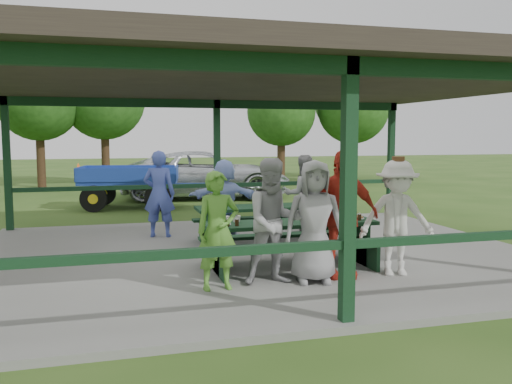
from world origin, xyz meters
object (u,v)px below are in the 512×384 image
object	(u,v)px
picnic_table_far	(266,219)
spectator_grey	(303,195)
contestant_green	(218,231)
farm_trailer	(129,186)
contestant_white_fedora	(397,218)
contestant_grey_mid	(314,222)
picnic_table_near	(290,238)
spectator_blue	(159,194)
spectator_lblue	(225,198)
pickup_truck	(205,175)
contestant_grey_left	(274,221)
contestant_red	(341,214)

from	to	relation	value
picnic_table_far	spectator_grey	world-z (taller)	spectator_grey
contestant_green	farm_trailer	size ratio (longest dim) A/B	0.41
contestant_white_fedora	contestant_grey_mid	bearing A→B (deg)	-161.69
picnic_table_near	farm_trailer	size ratio (longest dim) A/B	0.70
contestant_white_fedora	spectator_blue	bearing A→B (deg)	143.87
spectator_lblue	spectator_grey	world-z (taller)	spectator_grey
pickup_truck	spectator_lblue	bearing A→B (deg)	-178.65
contestant_grey_left	contestant_white_fedora	distance (m)	1.95
spectator_grey	picnic_table_near	bearing A→B (deg)	70.89
contestant_green	pickup_truck	distance (m)	12.00
picnic_table_far	pickup_truck	xyz separation A→B (m)	(0.37, 8.91, 0.26)
contestant_grey_mid	spectator_blue	size ratio (longest dim) A/B	0.98
contestant_grey_left	farm_trailer	world-z (taller)	contestant_grey_left
contestant_grey_mid	spectator_lblue	distance (m)	3.79
contestant_grey_left	spectator_blue	size ratio (longest dim) A/B	1.00
contestant_grey_left	pickup_truck	size ratio (longest dim) A/B	0.30
contestant_white_fedora	spectator_lblue	xyz separation A→B (m)	(-1.89, 3.70, -0.06)
picnic_table_far	spectator_grey	bearing A→B (deg)	36.17
pickup_truck	contestant_red	bearing A→B (deg)	-171.46
picnic_table_far	contestant_red	world-z (taller)	contestant_red
contestant_grey_left	contestant_grey_mid	world-z (taller)	contestant_grey_left
picnic_table_far	farm_trailer	world-z (taller)	farm_trailer
picnic_table_near	pickup_truck	bearing A→B (deg)	87.17
spectator_grey	picnic_table_far	bearing A→B (deg)	41.09
contestant_grey_left	contestant_grey_mid	distance (m)	0.59
contestant_red	picnic_table_far	bearing A→B (deg)	109.15
contestant_grey_mid	farm_trailer	world-z (taller)	contestant_grey_mid
contestant_white_fedora	spectator_grey	size ratio (longest dim) A/B	1.06
contestant_green	spectator_lblue	size ratio (longest dim) A/B	1.00
contestant_green	spectator_lblue	world-z (taller)	contestant_green
picnic_table_far	spectator_lblue	size ratio (longest dim) A/B	1.67
pickup_truck	farm_trailer	size ratio (longest dim) A/B	1.50
picnic_table_near	contestant_grey_left	bearing A→B (deg)	-121.98
contestant_grey_left	spectator_blue	world-z (taller)	spectator_blue
pickup_truck	farm_trailer	world-z (taller)	pickup_truck
spectator_blue	spectator_grey	xyz separation A→B (m)	(3.04, -0.48, -0.05)
contestant_red	spectator_blue	size ratio (longest dim) A/B	1.05
spectator_grey	contestant_grey_left	bearing A→B (deg)	68.89
contestant_red	contestant_green	bearing A→B (deg)	-163.32
contestant_white_fedora	spectator_lblue	distance (m)	4.16
contestant_red	contestant_white_fedora	world-z (taller)	contestant_red
picnic_table_far	spectator_lblue	distance (m)	1.10
spectator_lblue	spectator_grey	distance (m)	1.73
contestant_red	spectator_grey	xyz separation A→B (m)	(0.71, 3.55, -0.10)
picnic_table_near	spectator_lblue	distance (m)	2.87
spectator_blue	picnic_table_near	bearing A→B (deg)	134.79
contestant_white_fedora	picnic_table_far	bearing A→B (deg)	129.19
farm_trailer	pickup_truck	bearing A→B (deg)	47.46
contestant_grey_mid	pickup_truck	size ratio (longest dim) A/B	0.30
spectator_grey	contestant_grey_mid	bearing A→B (deg)	77.08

